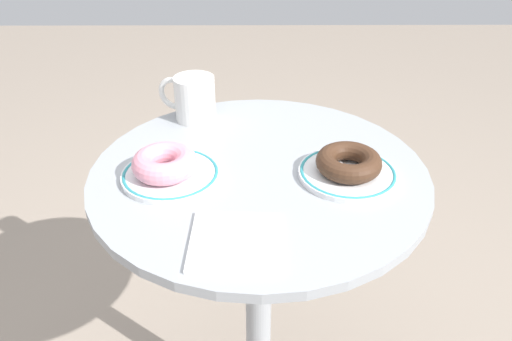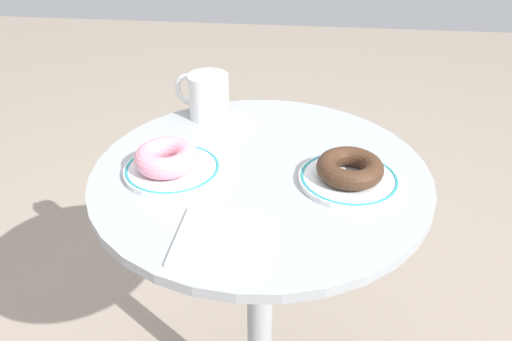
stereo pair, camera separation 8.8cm
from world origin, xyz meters
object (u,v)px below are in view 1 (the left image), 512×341
(plate_left, at_px, (171,174))
(paper_napkin, at_px, (235,241))
(donut_pink_frosted, at_px, (165,163))
(plate_right, at_px, (347,173))
(cafe_table, at_px, (259,263))
(coffee_mug, at_px, (193,98))
(donut_chocolate, at_px, (349,162))

(plate_left, height_order, paper_napkin, plate_left)
(donut_pink_frosted, bearing_deg, plate_left, 22.72)
(donut_pink_frosted, bearing_deg, plate_right, 0.98)
(cafe_table, bearing_deg, donut_pink_frosted, -170.10)
(cafe_table, relative_size, paper_napkin, 5.59)
(coffee_mug, bearing_deg, plate_right, -38.25)
(plate_right, bearing_deg, donut_chocolate, 14.04)
(coffee_mug, bearing_deg, plate_left, -94.70)
(plate_left, relative_size, coffee_mug, 1.39)
(plate_left, height_order, donut_pink_frosted, donut_pink_frosted)
(donut_pink_frosted, distance_m, paper_napkin, 0.22)
(cafe_table, xyz_separation_m, coffee_mug, (-0.14, 0.21, 0.28))
(donut_pink_frosted, bearing_deg, donut_chocolate, 0.98)
(plate_right, height_order, coffee_mug, coffee_mug)
(donut_pink_frosted, relative_size, coffee_mug, 0.91)
(plate_right, bearing_deg, cafe_table, 171.58)
(paper_napkin, bearing_deg, plate_left, 123.68)
(cafe_table, xyz_separation_m, plate_left, (-0.16, -0.03, 0.24))
(plate_right, distance_m, paper_napkin, 0.26)
(donut_pink_frosted, height_order, donut_chocolate, donut_pink_frosted)
(donut_pink_frosted, xyz_separation_m, donut_chocolate, (0.32, 0.01, -0.00))
(cafe_table, bearing_deg, coffee_mug, 123.37)
(cafe_table, distance_m, donut_chocolate, 0.30)
(plate_right, bearing_deg, paper_napkin, -137.12)
(cafe_table, height_order, paper_napkin, paper_napkin)
(donut_chocolate, xyz_separation_m, coffee_mug, (-0.29, 0.23, 0.02))
(plate_right, height_order, paper_napkin, plate_right)
(plate_left, relative_size, donut_chocolate, 1.50)
(donut_chocolate, bearing_deg, cafe_table, 171.58)
(donut_chocolate, xyz_separation_m, paper_napkin, (-0.19, -0.18, -0.03))
(paper_napkin, xyz_separation_m, coffee_mug, (-0.10, 0.41, 0.04))
(cafe_table, relative_size, donut_pink_frosted, 6.58)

